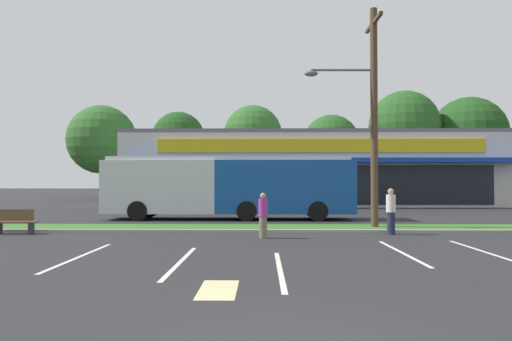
# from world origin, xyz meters

# --- Properties ---
(grass_median) EXTENTS (56.00, 2.20, 0.12)m
(grass_median) POSITION_xyz_m (0.00, 14.00, 0.06)
(grass_median) COLOR #386B28
(grass_median) RESTS_ON ground_plane
(curb_lip) EXTENTS (56.00, 0.24, 0.12)m
(curb_lip) POSITION_xyz_m (0.00, 12.78, 0.06)
(curb_lip) COLOR #99968C
(curb_lip) RESTS_ON ground_plane
(parking_stripe_0) EXTENTS (0.12, 4.80, 0.01)m
(parking_stripe_0) POSITION_xyz_m (-5.17, 6.93, 0.00)
(parking_stripe_0) COLOR silver
(parking_stripe_0) RESTS_ON ground_plane
(parking_stripe_1) EXTENTS (0.12, 4.80, 0.01)m
(parking_stripe_1) POSITION_xyz_m (-2.37, 6.18, 0.00)
(parking_stripe_1) COLOR silver
(parking_stripe_1) RESTS_ON ground_plane
(parking_stripe_2) EXTENTS (0.12, 4.80, 0.01)m
(parking_stripe_2) POSITION_xyz_m (0.05, 5.23, 0.00)
(parking_stripe_2) COLOR silver
(parking_stripe_2) RESTS_ON ground_plane
(parking_stripe_3) EXTENTS (0.12, 4.80, 0.01)m
(parking_stripe_3) POSITION_xyz_m (3.55, 7.77, 0.00)
(parking_stripe_3) COLOR silver
(parking_stripe_3) RESTS_ON ground_plane
(parking_stripe_4) EXTENTS (0.12, 4.80, 0.01)m
(parking_stripe_4) POSITION_xyz_m (5.93, 7.93, 0.00)
(parking_stripe_4) COLOR silver
(parking_stripe_4) RESTS_ON ground_plane
(lot_arrow) EXTENTS (0.70, 1.60, 0.01)m
(lot_arrow) POSITION_xyz_m (-1.16, 3.21, 0.00)
(lot_arrow) COLOR beige
(lot_arrow) RESTS_ON ground_plane
(storefront_building) EXTENTS (30.84, 15.29, 5.99)m
(storefront_building) POSITION_xyz_m (4.07, 36.97, 3.00)
(storefront_building) COLOR beige
(storefront_building) RESTS_ON ground_plane
(tree_far_left) EXTENTS (7.41, 7.41, 10.18)m
(tree_far_left) POSITION_xyz_m (-17.67, 45.08, 6.47)
(tree_far_left) COLOR #473323
(tree_far_left) RESTS_ON ground_plane
(tree_left) EXTENTS (5.67, 5.67, 9.49)m
(tree_left) POSITION_xyz_m (-9.40, 45.26, 6.64)
(tree_left) COLOR #473323
(tree_left) RESTS_ON ground_plane
(tree_mid_left) EXTENTS (6.45, 6.45, 10.40)m
(tree_mid_left) POSITION_xyz_m (-1.37, 46.64, 7.16)
(tree_mid_left) COLOR #473323
(tree_mid_left) RESTS_ON ground_plane
(tree_mid) EXTENTS (5.76, 5.76, 8.81)m
(tree_mid) POSITION_xyz_m (6.76, 42.97, 5.92)
(tree_mid) COLOR #473323
(tree_mid) RESTS_ON ground_plane
(tree_mid_right) EXTENTS (7.18, 7.18, 11.24)m
(tree_mid_right) POSITION_xyz_m (14.23, 42.88, 7.64)
(tree_mid_right) COLOR #473323
(tree_mid_right) RESTS_ON ground_plane
(tree_right) EXTENTS (7.75, 7.75, 10.77)m
(tree_right) POSITION_xyz_m (21.26, 43.93, 6.89)
(tree_right) COLOR #473323
(tree_right) RESTS_ON ground_plane
(utility_pole) EXTENTS (3.03, 2.40, 9.17)m
(utility_pole) POSITION_xyz_m (4.13, 13.99, 4.93)
(utility_pole) COLOR #4C3826
(utility_pole) RESTS_ON ground_plane
(city_bus) EXTENTS (12.90, 2.77, 3.25)m
(city_bus) POSITION_xyz_m (-2.07, 19.11, 1.77)
(city_bus) COLOR #144793
(city_bus) RESTS_ON ground_plane
(bus_stop_bench) EXTENTS (1.60, 0.45, 0.95)m
(bus_stop_bench) POSITION_xyz_m (-9.68, 12.15, 0.50)
(bus_stop_bench) COLOR brown
(bus_stop_bench) RESTS_ON ground_plane
(pedestrian_near_bench) EXTENTS (0.32, 0.32, 1.59)m
(pedestrian_near_bench) POSITION_xyz_m (-0.32, 11.00, 0.80)
(pedestrian_near_bench) COLOR #726651
(pedestrian_near_bench) RESTS_ON ground_plane
(pedestrian_by_pole) EXTENTS (0.35, 0.35, 1.72)m
(pedestrian_by_pole) POSITION_xyz_m (4.47, 12.21, 0.87)
(pedestrian_by_pole) COLOR #1E2338
(pedestrian_by_pole) RESTS_ON ground_plane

